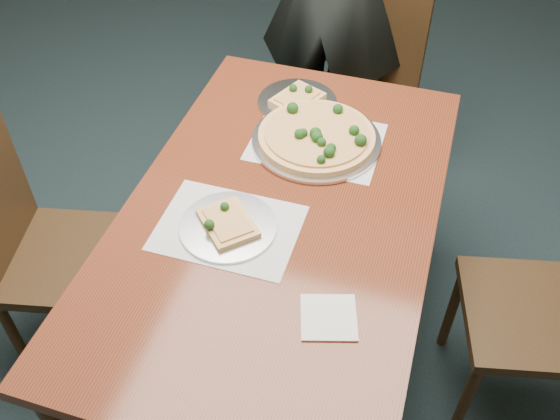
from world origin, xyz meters
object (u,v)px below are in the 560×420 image
(chair_far, at_px, (365,84))
(slice_plate_near, at_px, (228,225))
(dining_table, at_px, (280,231))
(pizza_pan, at_px, (317,137))
(slice_plate_far, at_px, (297,100))
(chair_left, at_px, (40,245))

(chair_far, xyz_separation_m, slice_plate_near, (-0.18, -1.18, 0.25))
(dining_table, xyz_separation_m, pizza_pan, (0.02, 0.34, 0.12))
(chair_far, xyz_separation_m, pizza_pan, (-0.03, -0.73, 0.26))
(slice_plate_near, relative_size, slice_plate_far, 1.00)
(dining_table, height_order, slice_plate_far, slice_plate_far)
(dining_table, relative_size, slice_plate_far, 5.36)
(pizza_pan, relative_size, slice_plate_near, 1.52)
(chair_far, height_order, chair_left, same)
(dining_table, bearing_deg, chair_far, 86.97)
(chair_far, bearing_deg, slice_plate_far, -98.46)
(slice_plate_near, bearing_deg, slice_plate_far, 88.12)
(slice_plate_near, distance_m, slice_plate_far, 0.64)
(pizza_pan, bearing_deg, dining_table, -93.90)
(slice_plate_far, bearing_deg, slice_plate_near, -91.88)
(chair_left, bearing_deg, slice_plate_far, -56.83)
(dining_table, distance_m, pizza_pan, 0.36)
(chair_far, relative_size, chair_left, 1.00)
(pizza_pan, bearing_deg, slice_plate_near, -107.76)
(chair_far, bearing_deg, slice_plate_near, -90.77)
(chair_far, height_order, slice_plate_near, chair_far)
(slice_plate_far, bearing_deg, dining_table, -79.34)
(dining_table, relative_size, slice_plate_near, 5.36)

